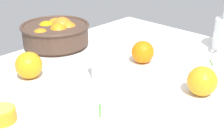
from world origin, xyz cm
name	(u,v)px	position (x,y,z in cm)	size (l,w,h in cm)	color
ground_plane	(107,95)	(0.00, 0.00, -1.50)	(130.03, 94.24, 3.00)	white
fruit_bowl	(56,33)	(12.68, 40.54, 5.30)	(26.96, 26.96, 11.25)	#473328
second_glass	(102,66)	(4.63, 6.53, 4.25)	(6.94, 6.94, 9.54)	white
orange_half_0	(2,115)	(-30.41, 5.62, 3.47)	(6.45, 6.45, 3.61)	orange
loose_orange_0	(143,52)	(23.31, 5.15, 3.97)	(7.94, 7.94, 7.94)	orange
loose_orange_2	(29,65)	(-10.80, 23.97, 4.31)	(8.61, 8.61, 8.61)	orange
loose_orange_4	(202,81)	(16.85, -21.36, 4.31)	(8.61, 8.61, 8.61)	orange
herb_sprig_0	(100,109)	(-9.21, -6.20, 0.27)	(5.53, 5.56, 0.95)	#518C3D
herb_sprig_1	(211,62)	(39.89, -12.77, 0.26)	(5.00, 4.08, 0.88)	#4C6F2E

